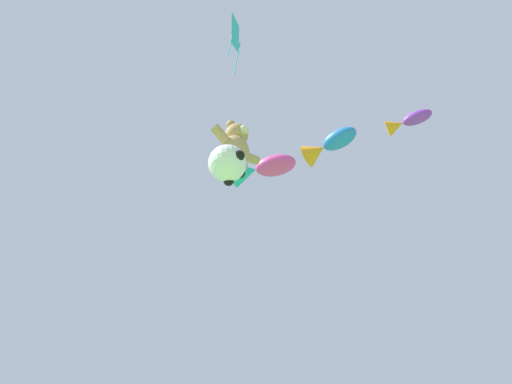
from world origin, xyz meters
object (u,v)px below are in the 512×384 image
at_px(soccer_ball_kite, 228,164).
at_px(fish_kite_magenta, 260,169).
at_px(diamond_kite, 235,36).
at_px(fish_kite_violet, 406,122).
at_px(fish_kite_cobalt, 327,146).
at_px(teddy_bear_kite, 236,145).

height_order(soccer_ball_kite, fish_kite_magenta, fish_kite_magenta).
distance_m(fish_kite_magenta, diamond_kite, 4.65).
relative_size(soccer_ball_kite, fish_kite_violet, 0.68).
bearing_deg(soccer_ball_kite, fish_kite_cobalt, -12.15).
bearing_deg(soccer_ball_kite, teddy_bear_kite, 26.66).
bearing_deg(teddy_bear_kite, fish_kite_magenta, 26.60).
distance_m(soccer_ball_kite, fish_kite_violet, 6.59).
height_order(fish_kite_magenta, fish_kite_cobalt, fish_kite_cobalt).
bearing_deg(fish_kite_cobalt, diamond_kite, 175.79).
height_order(soccer_ball_kite, diamond_kite, diamond_kite).
bearing_deg(soccer_ball_kite, diamond_kite, -136.51).
bearing_deg(soccer_ball_kite, fish_kite_violet, -35.34).
bearing_deg(diamond_kite, fish_kite_violet, -28.51).
bearing_deg(fish_kite_violet, fish_kite_magenta, 115.72).
distance_m(soccer_ball_kite, fish_kite_magenta, 4.00).
bearing_deg(fish_kite_violet, diamond_kite, 151.49).
height_order(teddy_bear_kite, soccer_ball_kite, teddy_bear_kite).
relative_size(soccer_ball_kite, diamond_kite, 0.32).
height_order(fish_kite_magenta, fish_kite_violet, fish_kite_violet).
xyz_separation_m(fish_kite_magenta, fish_kite_cobalt, (1.26, -2.03, 0.63)).
xyz_separation_m(soccer_ball_kite, fish_kite_violet, (4.63, -3.28, 3.36)).
distance_m(teddy_bear_kite, fish_kite_violet, 5.81).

